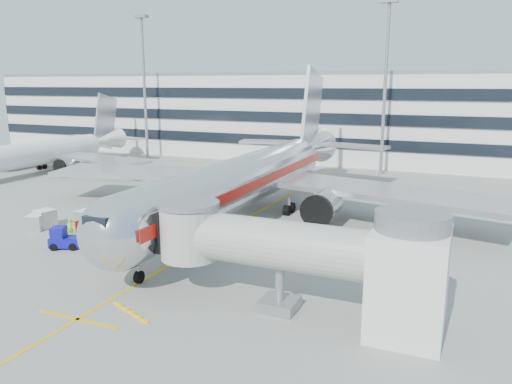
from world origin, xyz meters
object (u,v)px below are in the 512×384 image
at_px(cargo_container_left, 36,222).
at_px(cargo_container_right, 86,218).
at_px(main_jet, 253,176).
at_px(cargo_container_front, 45,218).
at_px(baggage_tug, 63,239).
at_px(ramp_worker, 70,228).
at_px(belt_loader, 125,231).

height_order(cargo_container_left, cargo_container_right, cargo_container_right).
height_order(main_jet, cargo_container_left, main_jet).
bearing_deg(cargo_container_front, baggage_tug, -33.11).
bearing_deg(ramp_worker, main_jet, -3.65).
xyz_separation_m(main_jet, cargo_container_left, (-16.79, -13.00, -3.48)).
distance_m(cargo_container_left, cargo_container_right, 4.48).
bearing_deg(main_jet, ramp_worker, -132.66).
relative_size(cargo_container_left, ramp_worker, 1.08).
xyz_separation_m(belt_loader, baggage_tug, (-3.01, -4.40, 0.12)).
bearing_deg(main_jet, cargo_container_right, -144.18).
distance_m(cargo_container_right, ramp_worker, 3.73).
xyz_separation_m(belt_loader, ramp_worker, (-4.82, -1.69, 0.14)).
height_order(main_jet, baggage_tug, main_jet).
bearing_deg(cargo_container_front, ramp_worker, -17.20).
distance_m(belt_loader, cargo_container_front, 9.30).
bearing_deg(cargo_container_left, belt_loader, 8.35).
bearing_deg(cargo_container_right, cargo_container_front, -146.14).
bearing_deg(belt_loader, cargo_container_front, -178.15).
distance_m(belt_loader, baggage_tug, 5.33).
bearing_deg(belt_loader, cargo_container_left, -171.65).
xyz_separation_m(cargo_container_left, cargo_container_right, (3.17, 3.16, 0.01)).
relative_size(belt_loader, cargo_container_right, 3.35).
relative_size(main_jet, cargo_container_front, 25.78).
relative_size(baggage_tug, ramp_worker, 1.73).
xyz_separation_m(baggage_tug, cargo_container_right, (-3.17, 6.19, -0.04)).
xyz_separation_m(cargo_container_left, cargo_container_front, (0.05, 1.07, 0.12)).
distance_m(main_jet, cargo_container_left, 21.52).
bearing_deg(baggage_tug, belt_loader, 55.67).
xyz_separation_m(cargo_container_front, ramp_worker, (4.48, -1.39, -0.05)).
height_order(cargo_container_front, ramp_worker, cargo_container_front).
bearing_deg(baggage_tug, cargo_container_left, 154.45).
height_order(cargo_container_left, cargo_container_front, cargo_container_front).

